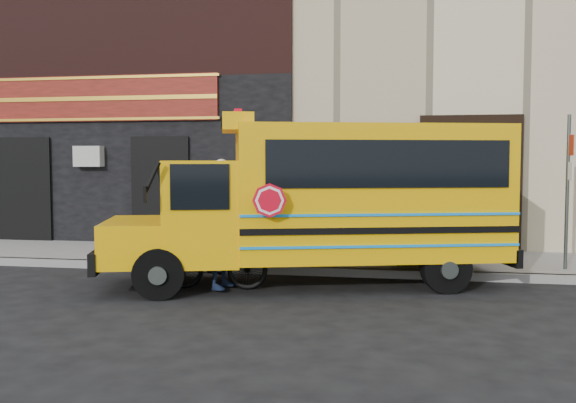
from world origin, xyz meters
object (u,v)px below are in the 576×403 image
Objects in this scene: school_bus at (329,198)px; sign_pole at (568,188)px; bicycle at (215,258)px; cyclist at (222,230)px.

school_bus is 2.42× the size of sign_pole.
sign_pole is at bearing 18.67° from school_bus.
school_bus is at bearing -71.23° from bicycle.
sign_pole is (4.22, 1.43, 0.14)m from school_bus.
bicycle is at bearing -156.07° from school_bus.
school_bus is 2.21m from bicycle.
sign_pole is at bearing -63.71° from cyclist.
sign_pole is 6.35m from cyclist.
school_bus is at bearing -161.33° from sign_pole.
school_bus is 4.45m from sign_pole.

